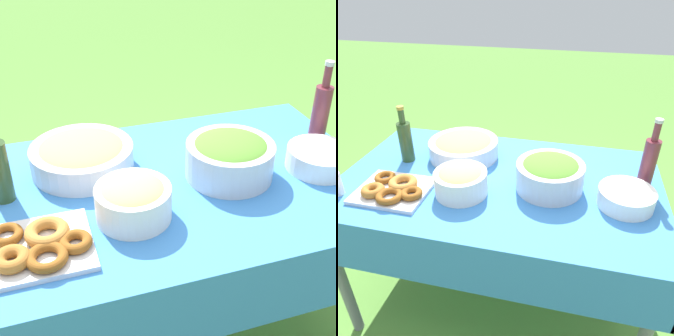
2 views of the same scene
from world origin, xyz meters
The scene contains 7 objects.
picnic_table centered at (0.00, 0.00, 0.67)m, with size 1.44×0.86×0.77m.
salad_bowl centered at (-0.23, 0.01, 0.85)m, with size 0.29×0.29×0.14m.
pasta_bowl centered at (0.13, 0.14, 0.84)m, with size 0.22×0.22×0.12m.
donut_platter centered at (0.40, 0.21, 0.79)m, with size 0.31×0.25×0.05m.
plate_stack centered at (-0.54, 0.07, 0.81)m, with size 0.22×0.22×0.07m.
wine_bottle centered at (-0.63, -0.08, 0.90)m, with size 0.06×0.06×0.32m.
bread_bowl centered at (0.22, -0.17, 0.83)m, with size 0.34×0.34×0.11m.
Camera 1 is at (0.36, 1.20, 1.62)m, focal length 50.00 mm.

